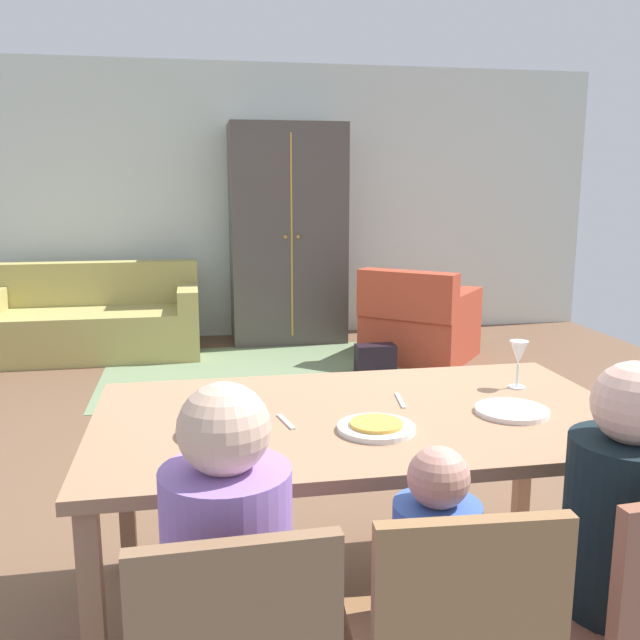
{
  "coord_description": "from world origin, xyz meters",
  "views": [
    {
      "loc": [
        -0.67,
        -3.49,
        1.53
      ],
      "look_at": [
        -0.05,
        -0.09,
        0.85
      ],
      "focal_mm": 38.61,
      "sensor_mm": 36.0,
      "label": 1
    }
  ],
  "objects_px": {
    "armoire": "(288,235)",
    "plate_near_man": "(217,432)",
    "dining_table": "(362,431)",
    "plate_near_child": "(376,428)",
    "plate_near_woman": "(512,411)",
    "person_child": "(430,626)",
    "person_man": "(228,619)",
    "couch": "(94,322)",
    "armchair": "(419,324)",
    "wine_glass": "(519,355)",
    "handbag": "(375,360)",
    "person_woman": "(609,576)"
  },
  "relations": [
    {
      "from": "person_man",
      "to": "armchair",
      "type": "xyz_separation_m",
      "value": [
        1.89,
        4.2,
        -0.19
      ]
    },
    {
      "from": "person_woman",
      "to": "armoire",
      "type": "relative_size",
      "value": 0.53
    },
    {
      "from": "person_child",
      "to": "armoire",
      "type": "distance_m",
      "value": 5.23
    },
    {
      "from": "wine_glass",
      "to": "person_child",
      "type": "xyz_separation_m",
      "value": [
        -0.66,
        -0.89,
        -0.46
      ]
    },
    {
      "from": "person_woman",
      "to": "wine_glass",
      "type": "bearing_deg",
      "value": 79.93
    },
    {
      "from": "plate_near_child",
      "to": "wine_glass",
      "type": "height_order",
      "value": "wine_glass"
    },
    {
      "from": "person_man",
      "to": "couch",
      "type": "relative_size",
      "value": 0.59
    },
    {
      "from": "plate_near_child",
      "to": "armchair",
      "type": "bearing_deg",
      "value": 69.39
    },
    {
      "from": "person_woman",
      "to": "handbag",
      "type": "distance_m",
      "value": 3.78
    },
    {
      "from": "armoire",
      "to": "plate_near_man",
      "type": "bearing_deg",
      "value": -100.56
    },
    {
      "from": "plate_near_man",
      "to": "wine_glass",
      "type": "distance_m",
      "value": 1.21
    },
    {
      "from": "plate_near_man",
      "to": "armchair",
      "type": "height_order",
      "value": "armchair"
    },
    {
      "from": "person_man",
      "to": "plate_near_child",
      "type": "bearing_deg",
      "value": 46.41
    },
    {
      "from": "person_child",
      "to": "armoire",
      "type": "bearing_deg",
      "value": 86.13
    },
    {
      "from": "plate_near_child",
      "to": "person_woman",
      "type": "height_order",
      "value": "person_woman"
    },
    {
      "from": "plate_near_man",
      "to": "person_man",
      "type": "relative_size",
      "value": 0.23
    },
    {
      "from": "plate_near_woman",
      "to": "handbag",
      "type": "bearing_deg",
      "value": 83.39
    },
    {
      "from": "dining_table",
      "to": "plate_near_child",
      "type": "relative_size",
      "value": 7.31
    },
    {
      "from": "dining_table",
      "to": "person_man",
      "type": "relative_size",
      "value": 1.65
    },
    {
      "from": "person_man",
      "to": "armchair",
      "type": "bearing_deg",
      "value": 65.84
    },
    {
      "from": "plate_near_child",
      "to": "handbag",
      "type": "xyz_separation_m",
      "value": [
        0.87,
        3.22,
        -0.64
      ]
    },
    {
      "from": "plate_near_man",
      "to": "plate_near_woman",
      "type": "xyz_separation_m",
      "value": [
        1.01,
        0.02,
        0.0
      ]
    },
    {
      "from": "plate_near_woman",
      "to": "wine_glass",
      "type": "xyz_separation_m",
      "value": [
        0.16,
        0.28,
        0.12
      ]
    },
    {
      "from": "plate_near_woman",
      "to": "armchair",
      "type": "xyz_separation_m",
      "value": [
        0.88,
        3.59,
        -0.45
      ]
    },
    {
      "from": "plate_near_woman",
      "to": "person_woman",
      "type": "xyz_separation_m",
      "value": [
        -0.0,
        -0.61,
        -0.26
      ]
    },
    {
      "from": "person_child",
      "to": "handbag",
      "type": "xyz_separation_m",
      "value": [
        0.86,
        3.75,
        -0.3
      ]
    },
    {
      "from": "wine_glass",
      "to": "plate_near_woman",
      "type": "bearing_deg",
      "value": -119.03
    },
    {
      "from": "plate_near_man",
      "to": "armoire",
      "type": "relative_size",
      "value": 0.12
    },
    {
      "from": "armoire",
      "to": "handbag",
      "type": "distance_m",
      "value": 1.78
    },
    {
      "from": "armoire",
      "to": "plate_near_woman",
      "type": "bearing_deg",
      "value": -88.11
    },
    {
      "from": "wine_glass",
      "to": "armoire",
      "type": "relative_size",
      "value": 0.09
    },
    {
      "from": "plate_near_child",
      "to": "couch",
      "type": "relative_size",
      "value": 0.13
    },
    {
      "from": "person_child",
      "to": "plate_near_woman",
      "type": "bearing_deg",
      "value": 50.8
    },
    {
      "from": "couch",
      "to": "armoire",
      "type": "xyz_separation_m",
      "value": [
        1.82,
        0.27,
        0.75
      ]
    },
    {
      "from": "couch",
      "to": "handbag",
      "type": "height_order",
      "value": "couch"
    },
    {
      "from": "person_man",
      "to": "armchair",
      "type": "height_order",
      "value": "person_man"
    },
    {
      "from": "plate_near_child",
      "to": "person_woman",
      "type": "bearing_deg",
      "value": -46.6
    },
    {
      "from": "person_woman",
      "to": "dining_table",
      "type": "bearing_deg",
      "value": 125.21
    },
    {
      "from": "plate_near_woman",
      "to": "person_child",
      "type": "height_order",
      "value": "person_child"
    },
    {
      "from": "person_child",
      "to": "person_woman",
      "type": "height_order",
      "value": "person_woman"
    },
    {
      "from": "couch",
      "to": "plate_near_child",
      "type": "bearing_deg",
      "value": -71.46
    },
    {
      "from": "person_woman",
      "to": "couch",
      "type": "bearing_deg",
      "value": 111.86
    },
    {
      "from": "wine_glass",
      "to": "person_child",
      "type": "relative_size",
      "value": 0.2
    },
    {
      "from": "plate_near_child",
      "to": "person_man",
      "type": "xyz_separation_m",
      "value": [
        -0.5,
        -0.53,
        -0.26
      ]
    },
    {
      "from": "wine_glass",
      "to": "handbag",
      "type": "relative_size",
      "value": 0.58
    },
    {
      "from": "armoire",
      "to": "handbag",
      "type": "relative_size",
      "value": 6.56
    },
    {
      "from": "wine_glass",
      "to": "armoire",
      "type": "height_order",
      "value": "armoire"
    },
    {
      "from": "plate_near_woman",
      "to": "couch",
      "type": "distance_m",
      "value": 4.75
    },
    {
      "from": "dining_table",
      "to": "person_child",
      "type": "xyz_separation_m",
      "value": [
        0.0,
        -0.71,
        -0.26
      ]
    },
    {
      "from": "dining_table",
      "to": "plate_near_man",
      "type": "relative_size",
      "value": 7.31
    }
  ]
}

